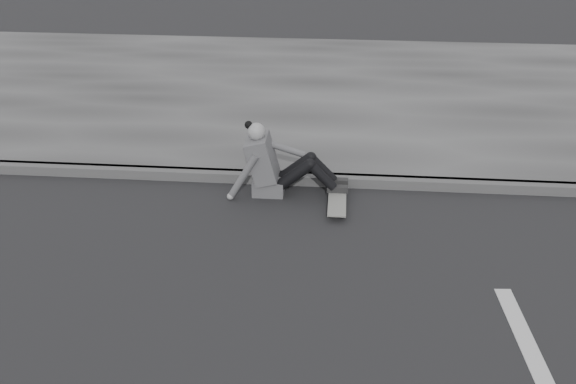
# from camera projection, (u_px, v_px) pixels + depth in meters

# --- Properties ---
(ground) EXTENTS (80.00, 80.00, 0.00)m
(ground) POSITION_uv_depth(u_px,v_px,m) (206.00, 320.00, 5.49)
(ground) COLOR black
(ground) RESTS_ON ground
(curb) EXTENTS (24.00, 0.16, 0.12)m
(curb) POSITION_uv_depth(u_px,v_px,m) (248.00, 177.00, 7.72)
(curb) COLOR #444444
(curb) RESTS_ON ground
(sidewalk) EXTENTS (24.00, 6.00, 0.12)m
(sidewalk) POSITION_uv_depth(u_px,v_px,m) (274.00, 91.00, 10.36)
(sidewalk) COLOR #3A3A3A
(sidewalk) RESTS_ON ground
(skateboard) EXTENTS (0.20, 0.78, 0.09)m
(skateboard) POSITION_uv_depth(u_px,v_px,m) (337.00, 200.00, 7.20)
(skateboard) COLOR #A1A19C
(skateboard) RESTS_ON ground
(seated_woman) EXTENTS (1.38, 0.46, 0.88)m
(seated_woman) POSITION_uv_depth(u_px,v_px,m) (274.00, 165.00, 7.33)
(seated_woman) COLOR #4C4C4E
(seated_woman) RESTS_ON ground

